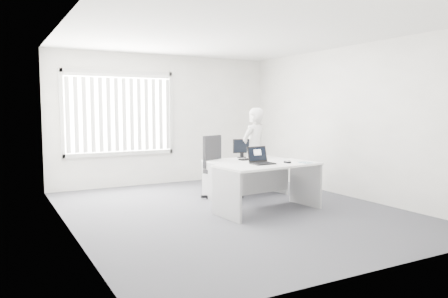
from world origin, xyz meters
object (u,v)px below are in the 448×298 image
desk_far (246,170)px  person (254,150)px  desk_near (269,177)px  office_chair (220,178)px  monitor (242,148)px  laptop (263,156)px

desk_far → person: size_ratio=0.93×
desk_near → office_chair: office_chair is taller
desk_near → desk_far: bearing=68.9°
person → desk_near: bearing=46.6°
desk_near → person: person is taller
office_chair → monitor: office_chair is taller
desk_far → person: 0.53m
office_chair → person: size_ratio=0.69×
office_chair → monitor: 0.80m
desk_near → desk_far: size_ratio=1.13×
desk_near → monitor: size_ratio=4.85×
desk_far → laptop: bearing=-112.0°
desk_near → person: 1.65m
desk_near → person: (0.66, 1.48, 0.28)m
desk_far → laptop: laptop is taller
desk_near → desk_far: 1.28m
desk_near → desk_far: desk_near is taller
desk_far → office_chair: bearing=166.4°
person → office_chair: bearing=-9.7°
laptop → desk_far: bearing=68.6°
laptop → monitor: (0.52, 1.51, -0.03)m
desk_far → monitor: 0.48m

